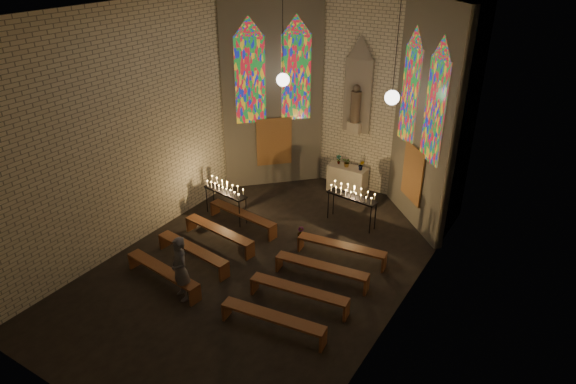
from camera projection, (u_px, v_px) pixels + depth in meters
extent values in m
plane|color=black|center=(263.00, 264.00, 14.77)|extent=(12.00, 12.00, 0.00)
cube|color=beige|center=(359.00, 95.00, 17.71)|extent=(8.00, 0.02, 7.00)
cube|color=beige|center=(57.00, 268.00, 8.64)|extent=(8.00, 0.02, 7.00)
cube|color=beige|center=(148.00, 124.00, 15.06)|extent=(0.02, 12.00, 7.00)
cube|color=beige|center=(409.00, 189.00, 11.29)|extent=(0.02, 12.00, 7.00)
cube|color=silver|center=(256.00, 9.00, 11.58)|extent=(8.00, 12.00, 0.01)
cube|color=beige|center=(273.00, 92.00, 18.06)|extent=(2.72, 2.72, 7.00)
cube|color=beige|center=(425.00, 119.00, 15.47)|extent=(2.72, 2.72, 7.00)
cube|color=#4C3F8C|center=(250.00, 81.00, 17.53)|extent=(0.78, 0.78, 3.00)
cube|color=#4C3F8C|center=(296.00, 78.00, 17.86)|extent=(0.78, 0.78, 3.00)
cube|color=#4C3F8C|center=(410.00, 96.00, 15.91)|extent=(0.78, 0.78, 3.00)
cube|color=#4C3F8C|center=(435.00, 112.00, 14.51)|extent=(0.78, 0.78, 3.00)
cube|color=brown|center=(274.00, 142.00, 18.73)|extent=(0.95, 0.95, 1.80)
cube|color=brown|center=(413.00, 174.00, 16.25)|extent=(0.95, 0.95, 1.80)
cube|color=gray|center=(358.00, 96.00, 17.65)|extent=(1.00, 0.12, 2.60)
cone|color=gray|center=(361.00, 47.00, 16.90)|extent=(1.00, 1.00, 0.80)
cube|color=#C0B59D|center=(354.00, 127.00, 18.04)|extent=(0.45, 0.30, 0.40)
cylinder|color=brown|center=(356.00, 107.00, 17.70)|extent=(0.36, 0.36, 1.10)
sphere|color=brown|center=(357.00, 88.00, 17.41)|extent=(0.26, 0.26, 0.26)
sphere|color=white|center=(283.00, 80.00, 16.85)|extent=(0.44, 0.44, 0.44)
cylinder|color=black|center=(283.00, 36.00, 16.21)|extent=(0.02, 0.02, 2.80)
sphere|color=white|center=(392.00, 98.00, 15.06)|extent=(0.44, 0.44, 0.44)
cylinder|color=black|center=(397.00, 49.00, 14.42)|extent=(0.02, 0.02, 2.80)
cube|color=#C0B59D|center=(347.00, 179.00, 18.66)|extent=(1.40, 0.60, 1.00)
imported|color=#4C723F|center=(339.00, 159.00, 18.59)|extent=(0.22, 0.18, 0.34)
imported|color=#4C723F|center=(347.00, 162.00, 18.35)|extent=(0.39, 0.37, 0.35)
imported|color=#4C723F|center=(361.00, 165.00, 18.10)|extent=(0.24, 0.22, 0.37)
imported|color=#4C723F|center=(301.00, 233.00, 15.95)|extent=(0.25, 0.25, 0.38)
cube|color=black|center=(225.00, 192.00, 16.75)|extent=(1.70, 0.63, 0.05)
cylinder|color=black|center=(207.00, 200.00, 17.31)|extent=(0.03, 0.03, 0.94)
cylinder|color=black|center=(239.00, 214.00, 16.41)|extent=(0.03, 0.03, 0.94)
cylinder|color=black|center=(214.00, 197.00, 17.52)|extent=(0.03, 0.03, 0.94)
cylinder|color=black|center=(246.00, 211.00, 16.63)|extent=(0.03, 0.03, 0.94)
cube|color=black|center=(352.00, 197.00, 16.39)|extent=(1.73, 0.58, 0.05)
cylinder|color=black|center=(328.00, 205.00, 16.94)|extent=(0.03, 0.03, 0.95)
cylinder|color=black|center=(370.00, 220.00, 16.07)|extent=(0.03, 0.03, 0.95)
cylinder|color=black|center=(333.00, 202.00, 17.17)|extent=(0.03, 0.03, 0.95)
cylinder|color=black|center=(375.00, 216.00, 16.30)|extent=(0.03, 0.03, 0.95)
cube|color=brown|center=(242.00, 213.00, 16.47)|extent=(2.65, 0.69, 0.06)
cube|color=brown|center=(215.00, 208.00, 17.30)|extent=(0.11, 0.37, 0.47)
cube|color=brown|center=(273.00, 233.00, 15.86)|extent=(0.11, 0.37, 0.47)
cube|color=brown|center=(341.00, 245.00, 14.80)|extent=(2.65, 0.69, 0.06)
cube|color=brown|center=(301.00, 242.00, 15.38)|extent=(0.11, 0.37, 0.47)
cube|color=brown|center=(384.00, 263.00, 14.43)|extent=(0.11, 0.37, 0.47)
cube|color=brown|center=(219.00, 230.00, 15.56)|extent=(2.65, 0.69, 0.06)
cube|color=brown|center=(191.00, 223.00, 16.39)|extent=(0.11, 0.37, 0.47)
cube|color=brown|center=(250.00, 251.00, 14.95)|extent=(0.11, 0.37, 0.47)
cube|color=brown|center=(322.00, 266.00, 13.89)|extent=(2.65, 0.69, 0.06)
cube|color=brown|center=(279.00, 262.00, 14.47)|extent=(0.11, 0.37, 0.47)
cube|color=brown|center=(366.00, 285.00, 13.52)|extent=(0.11, 0.37, 0.47)
cube|color=brown|center=(192.00, 248.00, 14.65)|extent=(2.65, 0.69, 0.06)
cube|color=brown|center=(165.00, 240.00, 15.48)|extent=(0.11, 0.37, 0.47)
cube|color=brown|center=(224.00, 272.00, 14.04)|extent=(0.11, 0.37, 0.47)
cube|color=brown|center=(299.00, 289.00, 12.98)|extent=(2.65, 0.69, 0.06)
cube|color=brown|center=(255.00, 284.00, 13.57)|extent=(0.11, 0.37, 0.47)
cube|color=brown|center=(346.00, 311.00, 12.61)|extent=(0.11, 0.37, 0.47)
cube|color=brown|center=(162.00, 269.00, 13.75)|extent=(2.65, 0.69, 0.06)
cube|color=brown|center=(135.00, 260.00, 14.57)|extent=(0.11, 0.37, 0.47)
cube|color=brown|center=(195.00, 295.00, 13.14)|extent=(0.11, 0.37, 0.47)
cube|color=brown|center=(273.00, 316.00, 12.08)|extent=(2.65, 0.69, 0.06)
cube|color=brown|center=(227.00, 309.00, 12.66)|extent=(0.11, 0.37, 0.47)
cube|color=brown|center=(323.00, 340.00, 11.71)|extent=(0.11, 0.37, 0.47)
imported|color=#504F5A|center=(180.00, 269.00, 13.04)|extent=(0.78, 0.67, 1.80)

